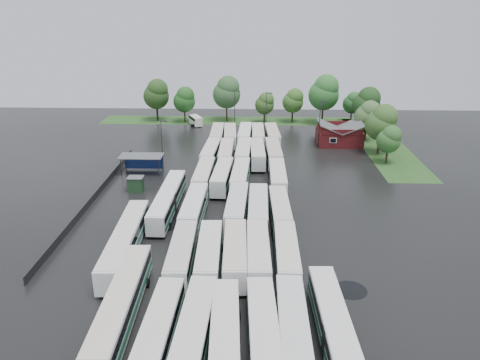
{
  "coord_description": "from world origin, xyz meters",
  "views": [
    {
      "loc": [
        4.38,
        -62.59,
        31.04
      ],
      "look_at": [
        2.0,
        12.0,
        2.5
      ],
      "focal_mm": 35.0,
      "sensor_mm": 36.0,
      "label": 1
    }
  ],
  "objects_px": {
    "brick_building": "(339,136)",
    "artic_bus_west_a": "(121,305)",
    "artic_bus_east": "(336,334)",
    "minibus": "(196,120)"
  },
  "relations": [
    {
      "from": "minibus",
      "to": "brick_building",
      "type": "bearing_deg",
      "value": -50.01
    },
    {
      "from": "brick_building",
      "to": "artic_bus_west_a",
      "type": "xyz_separation_m",
      "value": [
        -33.05,
        -65.72,
        0.17
      ]
    },
    {
      "from": "brick_building",
      "to": "artic_bus_east",
      "type": "bearing_deg",
      "value": -99.62
    },
    {
      "from": "brick_building",
      "to": "minibus",
      "type": "height_order",
      "value": "brick_building"
    },
    {
      "from": "brick_building",
      "to": "artic_bus_west_a",
      "type": "distance_m",
      "value": 73.57
    },
    {
      "from": "brick_building",
      "to": "artic_bus_east",
      "type": "height_order",
      "value": "brick_building"
    },
    {
      "from": "artic_bus_west_a",
      "to": "minibus",
      "type": "distance_m",
      "value": 82.47
    },
    {
      "from": "brick_building",
      "to": "artic_bus_west_a",
      "type": "height_order",
      "value": "brick_building"
    },
    {
      "from": "brick_building",
      "to": "artic_bus_east",
      "type": "xyz_separation_m",
      "value": [
        -11.77,
        -69.4,
        0.1
      ]
    },
    {
      "from": "artic_bus_west_a",
      "to": "artic_bus_east",
      "type": "xyz_separation_m",
      "value": [
        21.29,
        -3.68,
        -0.06
      ]
    }
  ]
}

